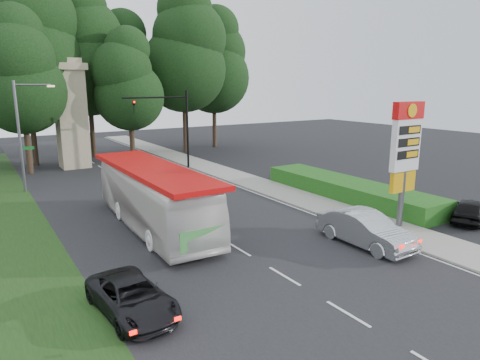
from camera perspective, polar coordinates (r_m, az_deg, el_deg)
ground at (r=17.73m, az=6.97°, el=-13.27°), size 120.00×120.00×0.00m
road_surface at (r=27.41m, az=-9.16°, el=-3.87°), size 14.00×80.00×0.02m
sidewalk_right at (r=31.59m, az=5.12°, el=-1.46°), size 3.00×80.00×0.12m
hedge at (r=30.55m, az=14.20°, el=-1.24°), size 3.00×14.00×1.20m
gas_station_pylon at (r=24.33m, az=21.22°, el=4.05°), size 2.10×0.45×6.85m
traffic_signal_mast at (r=39.69m, az=-8.79°, el=8.08°), size 6.10×0.35×7.20m
streetlight_signs at (r=34.54m, az=-27.04°, el=5.81°), size 2.75×0.98×8.00m
monument at (r=43.10m, az=-21.61°, el=8.27°), size 3.00×3.00×10.05m
tree_center_left at (r=45.73m, az=-26.95°, el=16.72°), size 10.08×10.08×19.80m
tree_center_right at (r=48.66m, az=-19.81°, el=15.80°), size 9.24×9.24×18.15m
tree_east_near at (r=51.88m, az=-14.67°, el=14.39°), size 8.12×8.12×15.95m
tree_east_mid at (r=50.11m, az=-7.61°, el=16.68°), size 9.52×9.52×18.70m
tree_far_east at (r=54.10m, az=-3.54°, el=15.39°), size 8.68×8.68×17.05m
tree_monument_left at (r=41.46m, az=-27.29°, el=12.59°), size 7.28×7.28×14.30m
tree_monument_right at (r=43.94m, az=-14.59°, el=12.61°), size 6.72×6.72×13.20m
transit_bus at (r=23.74m, az=-11.45°, el=-2.31°), size 3.34×12.31×3.40m
sedan_silver at (r=21.81m, az=16.35°, el=-6.30°), size 1.84×5.09×1.67m
suv_charcoal at (r=15.61m, az=-14.23°, el=-14.87°), size 2.39×4.53×1.22m
parked_car_black at (r=27.86m, az=28.36°, el=-3.54°), size 4.35×3.02×1.37m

